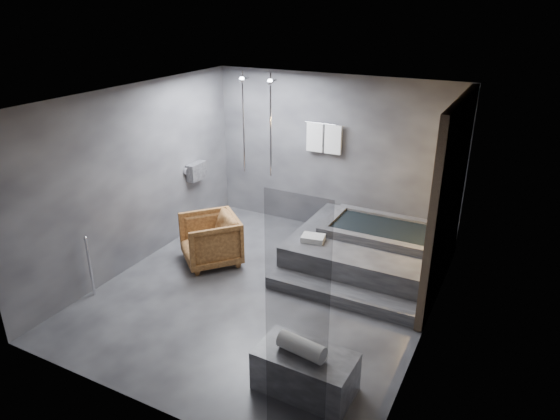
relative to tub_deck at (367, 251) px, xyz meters
The scene contains 7 objects.
room 2.02m from the tub_deck, 118.47° to the right, with size 5.00×5.04×2.82m.
tub_deck is the anchor object (origin of this frame).
tub_step 1.19m from the tub_deck, 90.00° to the right, with size 2.20×0.36×0.18m, color #2F2F31.
concrete_bench 2.99m from the tub_deck, 84.59° to the right, with size 1.05×0.58×0.47m, color #353538.
driftwood_chair 2.50m from the tub_deck, 154.74° to the right, with size 0.85×0.87×0.79m, color #4C2B13.
rolled_towel 3.03m from the tub_deck, 85.29° to the right, with size 0.19×0.19×0.53m, color white.
deck_towel 0.94m from the tub_deck, 142.09° to the right, with size 0.34×0.25×0.09m, color white.
Camera 1 is at (3.04, -5.43, 3.91)m, focal length 32.00 mm.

